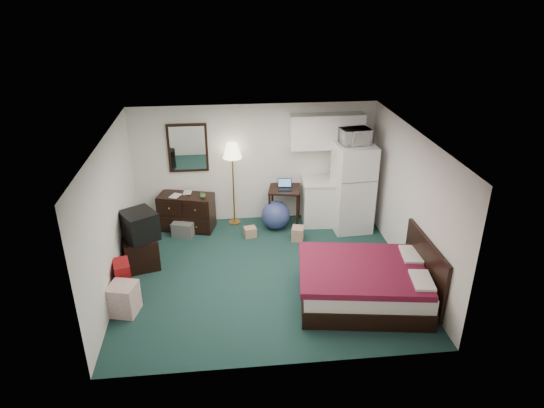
{
  "coord_description": "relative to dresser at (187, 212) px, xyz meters",
  "views": [
    {
      "loc": [
        -0.67,
        -7.23,
        4.72
      ],
      "look_at": [
        0.14,
        0.27,
        1.23
      ],
      "focal_mm": 32.0,
      "sensor_mm": 36.0,
      "label": 1
    }
  ],
  "objects": [
    {
      "name": "book_a",
      "position": [
        -0.28,
        0.01,
        0.5
      ],
      "size": [
        0.17,
        0.1,
        0.25
      ],
      "primitive_type": "imported",
      "rotation": [
        0.0,
        0.0,
        -0.44
      ],
      "color": "#9F7B61",
      "rests_on": "dresser"
    },
    {
      "name": "crt_tv",
      "position": [
        -0.71,
        -1.4,
        0.45
      ],
      "size": [
        0.77,
        0.78,
        0.5
      ],
      "primitive_type": null,
      "rotation": [
        0.0,
        0.0,
        0.56
      ],
      "color": "black",
      "rests_on": "tv_stand"
    },
    {
      "name": "retail_box",
      "position": [
        -0.83,
        -2.74,
        -0.13
      ],
      "size": [
        0.48,
        0.48,
        0.5
      ],
      "primitive_type": null,
      "rotation": [
        0.0,
        0.0,
        -0.24
      ],
      "color": "white",
      "rests_on": "floor"
    },
    {
      "name": "laptop",
      "position": [
        2.03,
        -0.03,
        0.52
      ],
      "size": [
        0.3,
        0.25,
        0.2
      ],
      "primitive_type": null,
      "rotation": [
        0.0,
        0.0,
        -0.08
      ],
      "color": "black",
      "rests_on": "desk"
    },
    {
      "name": "mug",
      "position": [
        0.36,
        -0.16,
        0.43
      ],
      "size": [
        0.13,
        0.12,
        0.11
      ],
      "primitive_type": "imported",
      "rotation": [
        0.0,
        0.0,
        -0.25
      ],
      "color": "#508141",
      "rests_on": "dresser"
    },
    {
      "name": "mirror",
      "position": [
        0.1,
        0.33,
        1.27
      ],
      "size": [
        0.8,
        0.06,
        1.0
      ],
      "primitive_type": null,
      "color": "white",
      "rests_on": "walls"
    },
    {
      "name": "file_bin",
      "position": [
        -0.06,
        -0.3,
        -0.23
      ],
      "size": [
        0.5,
        0.43,
        0.3
      ],
      "primitive_type": null,
      "rotation": [
        0.0,
        0.0,
        -0.3
      ],
      "color": "slate",
      "rests_on": "floor"
    },
    {
      "name": "headboard",
      "position": [
        3.91,
        -2.85,
        0.17
      ],
      "size": [
        0.06,
        1.56,
        1.0
      ],
      "primitive_type": null,
      "color": "black",
      "rests_on": "walls"
    },
    {
      "name": "desk",
      "position": [
        2.04,
        0.04,
        0.02
      ],
      "size": [
        0.75,
        0.75,
        0.8
      ],
      "primitive_type": null,
      "rotation": [
        0.0,
        0.0,
        -0.21
      ],
      "color": "black",
      "rests_on": "floor"
    },
    {
      "name": "exercise_ball",
      "position": [
        1.82,
        -0.18,
        -0.08
      ],
      "size": [
        0.74,
        0.74,
        0.59
      ],
      "primitive_type": "sphere",
      "rotation": [
        0.0,
        0.0,
        -0.3
      ],
      "color": "navy",
      "rests_on": "floor"
    },
    {
      "name": "floor",
      "position": [
        1.45,
        -1.89,
        -0.38
      ],
      "size": [
        5.0,
        4.5,
        0.01
      ],
      "primitive_type": "cube",
      "color": "#1B3D39",
      "rests_on": "ground"
    },
    {
      "name": "kitchen_counter",
      "position": [
        2.85,
        -0.02,
        0.09
      ],
      "size": [
        0.9,
        0.71,
        0.93
      ],
      "primitive_type": null,
      "rotation": [
        0.0,
        0.0,
        -0.07
      ],
      "color": "white",
      "rests_on": "floor"
    },
    {
      "name": "walls",
      "position": [
        1.45,
        -1.89,
        0.87
      ],
      "size": [
        5.01,
        4.51,
        2.5
      ],
      "color": "white",
      "rests_on": "floor"
    },
    {
      "name": "floor_lamp",
      "position": [
        0.98,
        0.16,
        0.51
      ],
      "size": [
        0.45,
        0.45,
        1.76
      ],
      "primitive_type": null,
      "rotation": [
        0.0,
        0.0,
        -0.19
      ],
      "color": "#C38837",
      "rests_on": "floor"
    },
    {
      "name": "cardboard_box_b",
      "position": [
        2.21,
        -0.72,
        -0.24
      ],
      "size": [
        0.29,
        0.32,
        0.27
      ],
      "primitive_type": null,
      "rotation": [
        0.0,
        0.0,
        -0.28
      ],
      "color": "#9F7B61",
      "rests_on": "floor"
    },
    {
      "name": "ceiling",
      "position": [
        1.45,
        -1.89,
        2.12
      ],
      "size": [
        5.0,
        4.5,
        0.01
      ],
      "primitive_type": "cube",
      "color": "white",
      "rests_on": "walls"
    },
    {
      "name": "microwave",
      "position": [
        3.35,
        -0.29,
        1.63
      ],
      "size": [
        0.61,
        0.4,
        0.38
      ],
      "primitive_type": "imported",
      "rotation": [
        0.0,
        0.0,
        0.16
      ],
      "color": "white",
      "rests_on": "fridge"
    },
    {
      "name": "dresser",
      "position": [
        0.0,
        0.0,
        0.0
      ],
      "size": [
        1.2,
        0.77,
        0.75
      ],
      "primitive_type": null,
      "rotation": [
        0.0,
        0.0,
        -0.26
      ],
      "color": "black",
      "rests_on": "floor"
    },
    {
      "name": "cardboard_box_a",
      "position": [
        1.27,
        -0.49,
        -0.28
      ],
      "size": [
        0.27,
        0.24,
        0.2
      ],
      "primitive_type": null,
      "rotation": [
        0.0,
        0.0,
        0.19
      ],
      "color": "#9F7B61",
      "rests_on": "floor"
    },
    {
      "name": "fridge",
      "position": [
        3.37,
        -0.33,
        0.53
      ],
      "size": [
        0.8,
        0.8,
        1.81
      ],
      "primitive_type": null,
      "rotation": [
        0.0,
        0.0,
        0.07
      ],
      "color": "white",
      "rests_on": "floor"
    },
    {
      "name": "bed",
      "position": [
        2.93,
        -2.85,
        -0.06
      ],
      "size": [
        2.18,
        1.81,
        0.63
      ],
      "primitive_type": null,
      "rotation": [
        0.0,
        0.0,
        -0.15
      ],
      "color": "maroon",
      "rests_on": "floor"
    },
    {
      "name": "tv_stand",
      "position": [
        -0.76,
        -1.37,
        -0.09
      ],
      "size": [
        0.73,
        0.77,
        0.58
      ],
      "primitive_type": null,
      "rotation": [
        0.0,
        0.0,
        0.27
      ],
      "color": "black",
      "rests_on": "floor"
    },
    {
      "name": "book_b",
      "position": [
        -0.04,
        0.12,
        0.49
      ],
      "size": [
        0.17,
        0.03,
        0.23
      ],
      "primitive_type": "imported",
      "rotation": [
        0.0,
        0.0,
        -0.08
      ],
      "color": "#9F7B61",
      "rests_on": "dresser"
    },
    {
      "name": "upper_cabinets",
      "position": [
        2.9,
        0.18,
        1.57
      ],
      "size": [
        1.5,
        0.35,
        0.7
      ],
      "primitive_type": null,
      "color": "white",
      "rests_on": "walls"
    },
    {
      "name": "suitcase",
      "position": [
        -0.91,
        -2.29,
        -0.06
      ],
      "size": [
        0.34,
        0.44,
        0.64
      ],
      "primitive_type": null,
      "rotation": [
        0.0,
        0.0,
        0.26
      ],
      "color": "maroon",
      "rests_on": "floor"
    }
  ]
}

